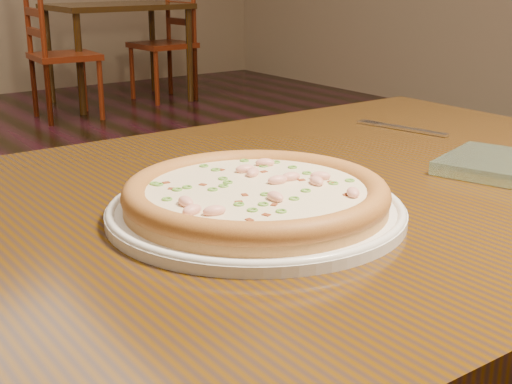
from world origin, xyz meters
TOP-DOWN VIEW (x-y plane):
  - ground at (0.00, 0.00)m, footprint 9.00×9.00m
  - hero_table at (-0.18, -0.88)m, footprint 1.20×0.80m
  - plate at (-0.30, -0.93)m, footprint 0.34×0.34m
  - pizza at (-0.30, -0.93)m, footprint 0.30×0.30m
  - side_dish at (0.09, -0.98)m, footprint 0.19×0.19m
  - fork at (0.18, -0.72)m, footprint 0.05×0.18m
  - bg_table_right at (1.67, 3.58)m, footprint 1.00×0.70m
  - chair_c at (1.04, 3.23)m, footprint 0.45×0.45m
  - chair_d at (2.05, 3.48)m, footprint 0.45×0.45m

SIDE VIEW (x-z plane):
  - ground at x=0.00m, z-range 0.00..0.00m
  - chair_c at x=1.04m, z-range -0.04..0.91m
  - chair_d at x=2.05m, z-range -0.04..0.91m
  - hero_table at x=-0.18m, z-range 0.28..1.03m
  - bg_table_right at x=1.67m, z-range 0.28..1.03m
  - fork at x=0.18m, z-range 0.75..0.75m
  - plate at x=-0.30m, z-range 0.75..0.77m
  - side_dish at x=0.09m, z-range 0.75..0.77m
  - pizza at x=-0.30m, z-range 0.76..0.79m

